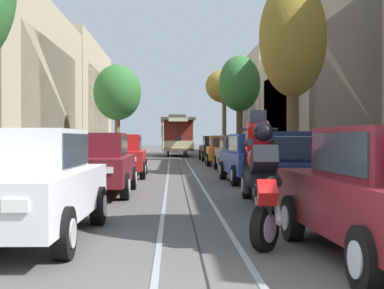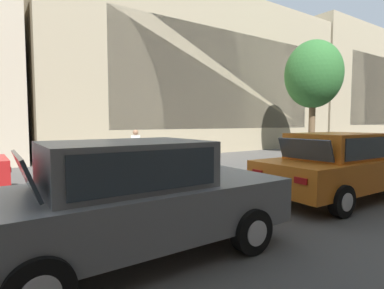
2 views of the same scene
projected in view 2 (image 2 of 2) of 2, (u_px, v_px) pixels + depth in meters
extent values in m
plane|color=#4C4947|center=(283.00, 179.00, 9.81)|extent=(161.89, 161.89, 0.00)
cube|color=gray|center=(342.00, 166.00, 12.76)|extent=(0.08, 72.75, 0.01)
cube|color=gray|center=(368.00, 169.00, 11.89)|extent=(0.08, 72.75, 0.01)
cube|color=black|center=(355.00, 167.00, 12.32)|extent=(0.03, 72.75, 0.01)
cube|color=tan|center=(201.00, 78.00, 20.76)|extent=(5.84, 21.28, 9.83)
cube|color=#2D3842|center=(229.00, 80.00, 18.40)|extent=(0.04, 15.11, 5.90)
cube|color=tan|center=(364.00, 89.00, 32.64)|extent=(5.34, 21.28, 10.85)
cube|color=#B21414|center=(10.00, 169.00, 7.02)|extent=(0.28, 0.05, 0.12)
cube|color=#B21414|center=(6.00, 164.00, 7.93)|extent=(0.28, 0.05, 0.12)
cube|color=slate|center=(137.00, 208.00, 4.17)|extent=(1.83, 4.31, 0.66)
cube|color=slate|center=(126.00, 164.00, 4.04)|extent=(1.49, 2.07, 0.60)
cube|color=#2D3842|center=(179.00, 161.00, 4.51)|extent=(1.33, 0.23, 0.47)
cube|color=#2D3842|center=(25.00, 173.00, 3.38)|extent=(1.30, 0.21, 0.45)
cube|color=#2D3842|center=(107.00, 158.00, 4.66)|extent=(0.04, 1.81, 0.47)
cube|color=#2D3842|center=(150.00, 171.00, 3.42)|extent=(0.04, 1.81, 0.47)
cube|color=white|center=(229.00, 179.00, 5.82)|extent=(0.28, 0.04, 0.14)
cube|color=white|center=(274.00, 189.00, 4.90)|extent=(0.28, 0.04, 0.14)
cylinder|color=black|center=(184.00, 203.00, 5.66)|extent=(0.20, 0.64, 0.64)
cylinder|color=silver|center=(181.00, 202.00, 5.75)|extent=(0.02, 0.35, 0.35)
cylinder|color=black|center=(252.00, 231.00, 4.20)|extent=(0.20, 0.64, 0.64)
cylinder|color=silver|center=(257.00, 233.00, 4.11)|extent=(0.02, 0.35, 0.35)
cylinder|color=black|center=(22.00, 232.00, 4.18)|extent=(0.20, 0.64, 0.64)
cylinder|color=silver|center=(21.00, 229.00, 4.27)|extent=(0.02, 0.35, 0.35)
cube|color=orange|center=(339.00, 172.00, 7.25)|extent=(1.93, 4.35, 0.66)
cube|color=orange|center=(337.00, 146.00, 7.12)|extent=(1.54, 2.11, 0.60)
cube|color=#2D3842|center=(356.00, 145.00, 7.57)|extent=(1.34, 0.26, 0.47)
cube|color=#2D3842|center=(304.00, 149.00, 6.49)|extent=(1.30, 0.24, 0.45)
cube|color=#2D3842|center=(309.00, 144.00, 7.75)|extent=(0.08, 1.81, 0.47)
cube|color=#2D3842|center=(369.00, 148.00, 6.49)|extent=(0.08, 1.81, 0.47)
cube|color=white|center=(364.00, 159.00, 8.87)|extent=(0.28, 0.05, 0.14)
cube|color=#B21414|center=(257.00, 172.00, 6.55)|extent=(0.28, 0.05, 0.12)
cube|color=#B21414|center=(301.00, 181.00, 5.61)|extent=(0.28, 0.05, 0.12)
cylinder|color=black|center=(337.00, 175.00, 8.73)|extent=(0.22, 0.65, 0.64)
cylinder|color=silver|center=(333.00, 174.00, 8.82)|extent=(0.03, 0.35, 0.35)
cylinder|color=black|center=(272.00, 185.00, 7.30)|extent=(0.22, 0.65, 0.64)
cylinder|color=silver|center=(269.00, 184.00, 7.39)|extent=(0.03, 0.35, 0.35)
cylinder|color=black|center=(342.00, 201.00, 5.82)|extent=(0.22, 0.65, 0.64)
cylinder|color=silver|center=(347.00, 202.00, 5.73)|extent=(0.03, 0.35, 0.35)
cylinder|color=brown|center=(312.00, 123.00, 17.32)|extent=(0.36, 0.36, 3.62)
ellipsoid|color=#2D662D|center=(313.00, 74.00, 17.13)|extent=(3.25, 3.05, 3.81)
cylinder|color=black|center=(135.00, 158.00, 12.26)|extent=(0.14, 0.14, 0.77)
cylinder|color=black|center=(137.00, 159.00, 12.09)|extent=(0.14, 0.14, 0.77)
cube|color=silver|center=(136.00, 142.00, 12.13)|extent=(0.36, 0.42, 0.55)
cylinder|color=silver|center=(133.00, 143.00, 12.32)|extent=(0.09, 0.09, 0.49)
cylinder|color=silver|center=(138.00, 143.00, 11.94)|extent=(0.09, 0.09, 0.49)
sphere|color=#9E7051|center=(136.00, 132.00, 12.10)|extent=(0.22, 0.22, 0.22)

